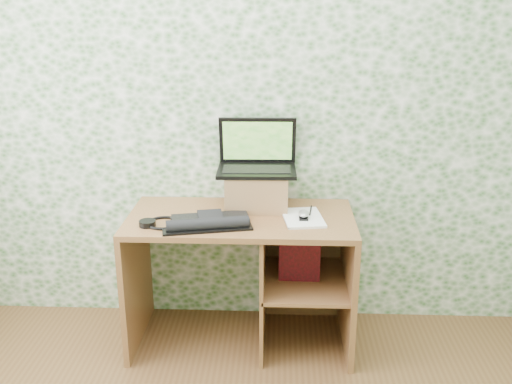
{
  "coord_description": "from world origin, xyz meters",
  "views": [
    {
      "loc": [
        0.2,
        -1.38,
        1.83
      ],
      "look_at": [
        0.08,
        1.39,
        0.9
      ],
      "focal_mm": 40.0,
      "sensor_mm": 36.0,
      "label": 1
    }
  ],
  "objects_px": {
    "riser": "(257,190)",
    "keyboard": "(209,222)",
    "desk": "(256,260)",
    "laptop": "(257,158)",
    "notepad": "(303,218)"
  },
  "relations": [
    {
      "from": "riser",
      "to": "keyboard",
      "type": "height_order",
      "value": "riser"
    },
    {
      "from": "desk",
      "to": "laptop",
      "type": "xyz_separation_m",
      "value": [
        0.0,
        0.16,
        0.54
      ]
    },
    {
      "from": "desk",
      "to": "notepad",
      "type": "relative_size",
      "value": 4.25
    },
    {
      "from": "laptop",
      "to": "notepad",
      "type": "bearing_deg",
      "value": -42.2
    },
    {
      "from": "riser",
      "to": "laptop",
      "type": "height_order",
      "value": "laptop"
    },
    {
      "from": "desk",
      "to": "notepad",
      "type": "distance_m",
      "value": 0.38
    },
    {
      "from": "riser",
      "to": "notepad",
      "type": "xyz_separation_m",
      "value": [
        0.25,
        -0.17,
        -0.09
      ]
    },
    {
      "from": "riser",
      "to": "laptop",
      "type": "distance_m",
      "value": 0.17
    },
    {
      "from": "desk",
      "to": "riser",
      "type": "bearing_deg",
      "value": 89.66
    },
    {
      "from": "riser",
      "to": "desk",
      "type": "bearing_deg",
      "value": -90.34
    },
    {
      "from": "desk",
      "to": "notepad",
      "type": "height_order",
      "value": "notepad"
    },
    {
      "from": "laptop",
      "to": "notepad",
      "type": "distance_m",
      "value": 0.42
    },
    {
      "from": "desk",
      "to": "laptop",
      "type": "relative_size",
      "value": 2.8
    },
    {
      "from": "laptop",
      "to": "desk",
      "type": "bearing_deg",
      "value": -91.47
    },
    {
      "from": "riser",
      "to": "keyboard",
      "type": "xyz_separation_m",
      "value": [
        -0.23,
        -0.29,
        -0.08
      ]
    }
  ]
}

